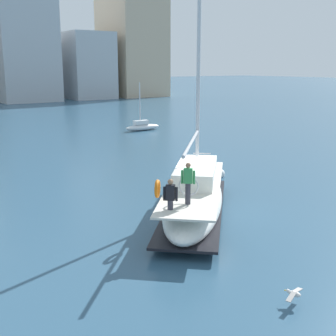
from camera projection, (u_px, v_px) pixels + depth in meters
The scene contains 5 objects.
ground_plane at pixel (202, 210), 20.27m from camera, with size 400.00×400.00×0.00m, color #2D516B.
main_sailboat at pixel (194, 196), 19.26m from camera, with size 8.33×8.63×14.42m.
moored_catamaran at pixel (142, 126), 44.82m from camera, with size 3.96×0.99×4.83m.
seagull at pixel (294, 293), 12.14m from camera, with size 0.91×0.49×0.17m.
mooring_buoy at pixel (220, 174), 26.24m from camera, with size 0.58×0.58×0.89m.
Camera 1 is at (-12.36, -14.90, 6.48)m, focal length 47.14 mm.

